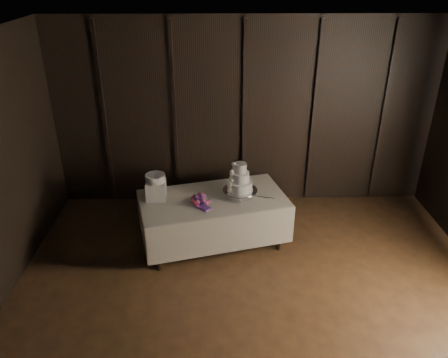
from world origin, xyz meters
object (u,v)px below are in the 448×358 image
(display_table, at_px, (213,219))
(small_cake, at_px, (155,178))
(bouquet, at_px, (200,200))
(cake_stand, at_px, (240,193))
(box_pedestal, at_px, (156,190))
(wedding_cake, at_px, (238,180))

(display_table, xyz_separation_m, small_cake, (-0.77, 0.01, 0.65))
(bouquet, distance_m, small_cake, 0.67)
(cake_stand, bearing_deg, box_pedestal, -177.54)
(cake_stand, distance_m, small_cake, 1.17)
(display_table, xyz_separation_m, cake_stand, (0.37, 0.06, 0.39))
(cake_stand, bearing_deg, wedding_cake, -150.26)
(box_pedestal, bearing_deg, small_cake, 0.00)
(cake_stand, height_order, bouquet, bouquet)
(wedding_cake, xyz_separation_m, box_pedestal, (-1.12, -0.03, -0.12))
(box_pedestal, distance_m, small_cake, 0.18)
(cake_stand, distance_m, box_pedestal, 1.15)
(cake_stand, relative_size, box_pedestal, 1.86)
(cake_stand, height_order, wedding_cake, wedding_cake)
(box_pedestal, bearing_deg, wedding_cake, 1.67)
(display_table, distance_m, small_cake, 1.01)
(box_pedestal, height_order, small_cake, small_cake)
(cake_stand, height_order, box_pedestal, box_pedestal)
(cake_stand, xyz_separation_m, wedding_cake, (-0.03, -0.02, 0.20))
(bouquet, bearing_deg, wedding_cake, 22.29)
(display_table, xyz_separation_m, bouquet, (-0.17, -0.17, 0.41))
(display_table, distance_m, box_pedestal, 0.90)
(bouquet, relative_size, small_cake, 1.51)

